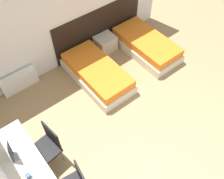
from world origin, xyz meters
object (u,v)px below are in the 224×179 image
object	(u,v)px
bed_near_door	(146,45)
nightstand	(105,43)
bed_near_window	(97,73)
laptop	(16,152)
chair_near_laptop	(47,146)

from	to	relation	value
bed_near_door	nightstand	bearing A→B (deg)	138.34
bed_near_window	laptop	size ratio (longest dim) A/B	5.80
bed_near_window	nightstand	distance (m)	1.07
nightstand	laptop	size ratio (longest dim) A/B	1.59
chair_near_laptop	laptop	distance (m)	0.57
chair_near_laptop	laptop	bearing A→B (deg)	169.37
nightstand	chair_near_laptop	size ratio (longest dim) A/B	0.55
bed_near_window	chair_near_laptop	world-z (taller)	chair_near_laptop
nightstand	laptop	xyz separation A→B (m)	(-3.15, -1.75, 0.61)
bed_near_door	laptop	world-z (taller)	laptop
bed_near_window	nightstand	size ratio (longest dim) A/B	3.65
bed_near_door	chair_near_laptop	distance (m)	3.65
bed_near_window	nightstand	xyz separation A→B (m)	(0.80, 0.71, 0.01)
bed_near_window	laptop	world-z (taller)	laptop
bed_near_window	bed_near_door	xyz separation A→B (m)	(1.60, 0.00, 0.00)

